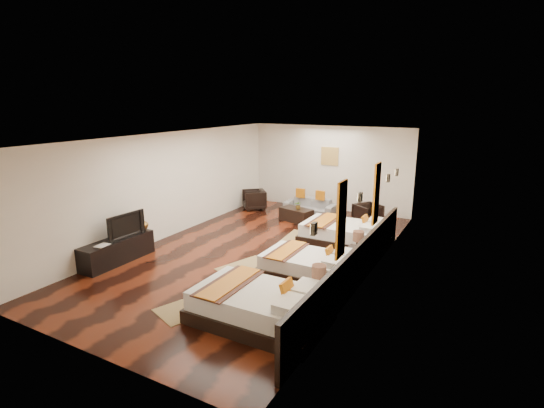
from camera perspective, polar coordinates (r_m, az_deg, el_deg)
The scene contains 30 objects.
floor at distance 10.14m, azimuth -1.99°, elevation -6.67°, with size 5.50×9.50×0.01m, color black.
ceiling at distance 9.51m, azimuth -2.14°, elevation 9.30°, with size 5.50×9.50×0.01m, color white.
back_wall at distance 13.95m, azimuth 7.96°, elevation 4.94°, with size 5.50×0.01×2.80m, color silver.
left_wall at distance 11.35m, azimuth -14.11°, elevation 2.54°, with size 0.01×9.50×2.80m, color silver.
right_wall at distance 8.69m, azimuth 13.74°, elevation -0.94°, with size 0.01×9.50×2.80m, color silver.
headboard_panel at distance 8.27m, azimuth 11.61°, elevation -8.56°, with size 0.08×6.60×0.90m, color black.
bed_near at distance 7.05m, azimuth -1.59°, elevation -13.90°, with size 2.24×1.41×0.85m.
bed_mid at distance 8.73m, azimuth 5.26°, elevation -8.47°, with size 1.95×1.23×0.75m.
bed_far at distance 10.75m, azimuth 10.20°, elevation -4.05°, with size 2.18×1.37×0.83m.
nightstand_a at distance 7.29m, azimuth 6.41°, elevation -12.72°, with size 0.46×0.46×0.91m.
nightstand_b at distance 9.22m, azimuth 11.71°, elevation -7.09°, with size 0.45×0.45×0.88m.
jute_mat_near at distance 7.74m, azimuth -11.02°, elevation -13.82°, with size 0.75×1.20×0.01m, color olive.
jute_mat_mid at distance 9.29m, azimuth -3.65°, elevation -8.65°, with size 0.75×1.20×0.01m, color olive.
jute_mat_far at distance 11.18m, azimuth 3.79°, elevation -4.64°, with size 0.75×1.20×0.01m, color olive.
tv_console at distance 10.10m, azimuth -20.58°, elevation -6.03°, with size 0.50×1.80×0.55m, color black.
tv at distance 10.01m, azimuth -19.84°, elevation -2.75°, with size 1.00×0.13×0.58m, color black.
book at distance 9.72m, azimuth -22.90°, elevation -5.23°, with size 0.22×0.30×0.03m, color black.
figurine at distance 10.47m, azimuth -17.54°, elevation -2.59°, with size 0.30×0.30×0.31m, color brown.
sofa at distance 13.54m, azimuth 5.27°, elevation -0.26°, with size 1.67×0.65×0.49m, color slate.
armchair_left at distance 13.97m, azimuth -2.48°, elevation 0.61°, with size 0.71×0.73×0.66m, color black.
armchair_right at distance 12.54m, azimuth 13.10°, elevation -1.41°, with size 0.68×0.70×0.64m, color black.
coffee_table at distance 12.63m, azimuth 3.37°, elevation -1.50°, with size 1.00×0.50×0.40m, color black.
table_plant at distance 12.49m, azimuth 3.66°, elevation -0.14°, with size 0.22×0.19×0.25m, color #326220.
orange_panel_a at distance 6.86m, azimuth 9.55°, elevation -2.16°, with size 0.04×0.40×1.30m, color #D86014.
orange_panel_b at distance 8.91m, azimuth 14.24°, elevation 1.38°, with size 0.04×0.40×1.30m, color #D86014.
sconce_near at distance 5.84m, azimuth 5.80°, elevation -3.41°, with size 0.07×0.12×0.18m.
sconce_mid at distance 7.85m, azimuth 12.08°, elevation 0.92°, with size 0.07×0.12×0.18m.
sconce_far at distance 9.94m, azimuth 15.77°, elevation 3.46°, with size 0.07×0.12×0.18m.
sconce_lounge at distance 10.81m, azimuth 16.86°, elevation 4.21°, with size 0.07×0.12×0.18m.
gold_artwork at distance 13.87m, azimuth 7.98°, elevation 6.56°, with size 0.60×0.04×0.60m, color #AD873F.
Camera 1 is at (4.84, -8.15, 3.61)m, focal length 27.23 mm.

